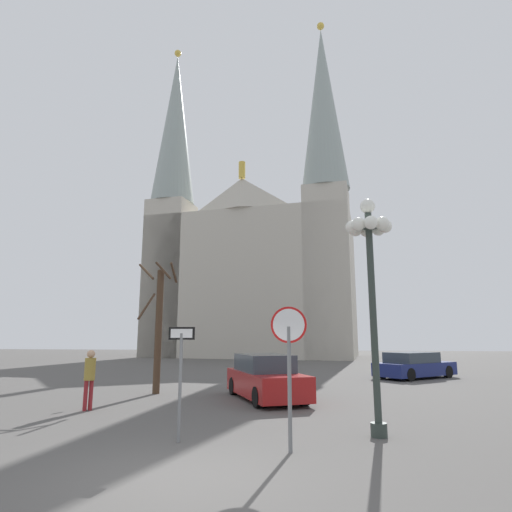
% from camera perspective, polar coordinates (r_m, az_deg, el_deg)
% --- Properties ---
extents(ground_plane, '(120.00, 120.00, 0.00)m').
position_cam_1_polar(ground_plane, '(7.56, -11.15, -27.31)').
color(ground_plane, '#514F4C').
extents(cathedral, '(22.93, 13.98, 36.15)m').
position_cam_1_polar(cathedral, '(46.43, -0.69, 0.07)').
color(cathedral, '#BCB5A5').
rests_on(cathedral, ground).
extents(stop_sign, '(0.73, 0.09, 2.77)m').
position_cam_1_polar(stop_sign, '(8.62, 4.47, -12.43)').
color(stop_sign, slate).
rests_on(stop_sign, ground).
extents(one_way_arrow_sign, '(0.58, 0.07, 2.38)m').
position_cam_1_polar(one_way_arrow_sign, '(9.57, -10.11, -14.67)').
color(one_way_arrow_sign, slate).
rests_on(one_way_arrow_sign, ground).
extents(street_lamp, '(1.10, 1.10, 5.46)m').
position_cam_1_polar(street_lamp, '(10.36, 15.15, -1.07)').
color(street_lamp, '#2D3833').
rests_on(street_lamp, ground).
extents(bare_tree, '(1.57, 1.64, 5.10)m').
position_cam_1_polar(bare_tree, '(17.40, -13.02, -9.00)').
color(bare_tree, '#473323').
rests_on(bare_tree, ground).
extents(parked_car_near_navy, '(4.72, 4.40, 1.34)m').
position_cam_1_polar(parked_car_near_navy, '(24.51, 20.50, -13.67)').
color(parked_car_near_navy, navy).
rests_on(parked_car_near_navy, ground).
extents(parked_car_far_red, '(3.44, 4.83, 1.54)m').
position_cam_1_polar(parked_car_far_red, '(15.52, 1.28, -16.11)').
color(parked_car_far_red, maroon).
rests_on(parked_car_far_red, ground).
extents(pedestrian_walking, '(0.32, 0.32, 1.76)m').
position_cam_1_polar(pedestrian_walking, '(14.20, -21.47, -14.48)').
color(pedestrian_walking, maroon).
rests_on(pedestrian_walking, ground).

